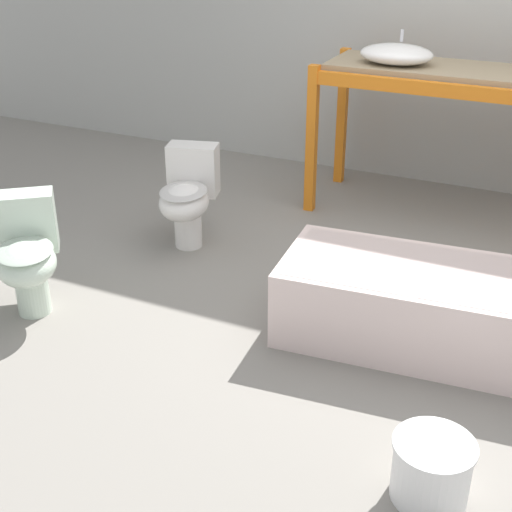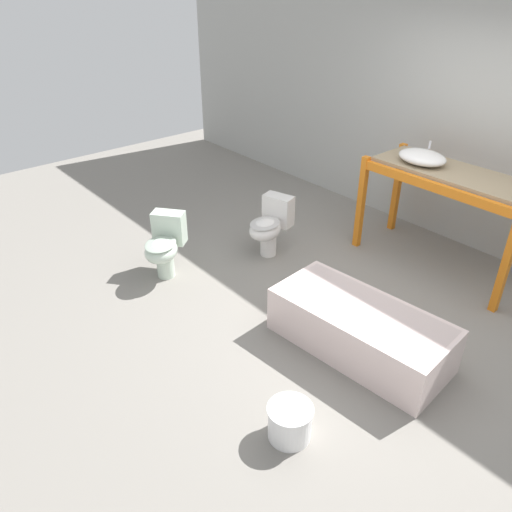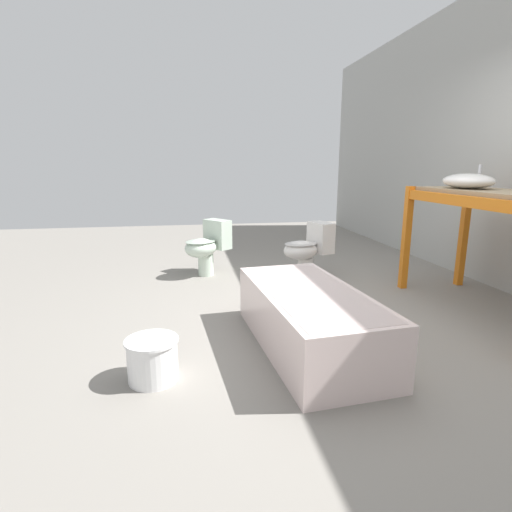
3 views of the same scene
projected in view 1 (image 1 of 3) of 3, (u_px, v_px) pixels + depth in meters
ground_plane at (393, 283)px, 4.39m from camera, size 12.00×12.00×0.00m
shelving_rack at (443, 93)px, 4.97m from camera, size 1.75×0.74×1.09m
sink_basin at (396, 54)px, 4.93m from camera, size 0.51×0.38×0.22m
bathtub_main at (426, 302)px, 3.70m from camera, size 1.56×0.81×0.43m
toilet_near at (27, 253)px, 3.95m from camera, size 0.60×0.64×0.65m
toilet_far at (188, 194)px, 4.73m from camera, size 0.47×0.63×0.65m
bucket_white at (432, 469)px, 2.77m from camera, size 0.33×0.33×0.27m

